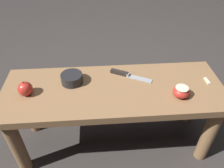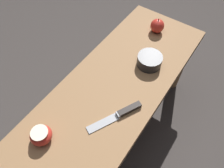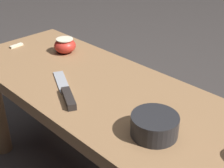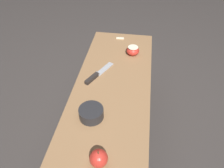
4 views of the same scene
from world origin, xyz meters
name	(u,v)px [view 3 (image 3 of 4)]	position (x,y,z in m)	size (l,w,h in m)	color
wooden_bench	(110,116)	(0.00, 0.00, 0.37)	(1.17, 0.41, 0.45)	olive
knife	(67,93)	(-0.07, -0.11, 0.46)	(0.23, 0.13, 0.02)	#9EA0A5
apple_cut	(65,45)	(-0.33, 0.09, 0.48)	(0.08, 0.08, 0.05)	red
apple_slice_near_knife	(16,46)	(-0.51, -0.02, 0.46)	(0.02, 0.05, 0.01)	beige
bowl	(154,125)	(0.22, -0.06, 0.48)	(0.11, 0.11, 0.05)	#232326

